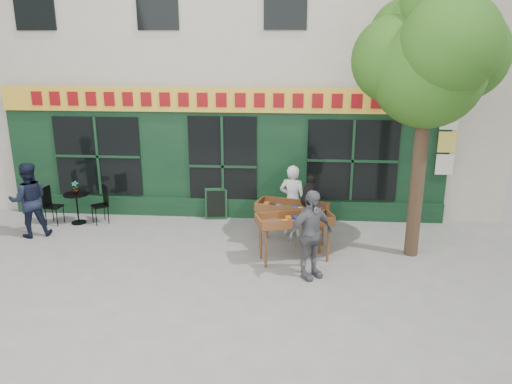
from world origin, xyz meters
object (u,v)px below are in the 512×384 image
dog (309,191)px  man_right (310,235)px  woman (292,201)px  bistro_table (77,202)px  book_cart_right (295,223)px  man_left (29,200)px  book_cart_center (292,210)px

dog → man_right: man_right is taller
dog → woman: woman is taller
dog → bistro_table: dog is taller
dog → book_cart_right: size_ratio=0.37×
man_left → dog: bearing=150.0°
woman → man_left: man_left is taller
woman → man_left: (-6.00, -0.55, 0.03)m
dog → bistro_table: bearing=-175.6°
dog → man_right: 1.54m
dog → man_right: bearing=-74.6°
dog → book_cart_right: bearing=-96.8°
dog → man_left: (-6.35, 0.15, -0.42)m
book_cart_center → woman: woman is taller
book_cart_center → dog: 0.59m
book_cart_center → bistro_table: (-5.30, 1.00, -0.28)m
dog → woman: size_ratio=0.36×
woman → man_left: size_ratio=0.96×
book_cart_center → bistro_table: book_cart_center is taller
book_cart_right → man_left: man_left is taller
woman → bistro_table: woman is taller
book_cart_right → man_right: 0.81m
bistro_table → woman: bearing=-3.8°
book_cart_center → book_cart_right: 0.78m
bistro_table → man_left: size_ratio=0.44×
woman → man_right: size_ratio=0.97×
man_right → bistro_table: size_ratio=2.28×
book_cart_center → man_right: size_ratio=0.93×
book_cart_center → book_cart_right: bearing=-70.6°
bistro_table → man_left: man_left is taller
book_cart_center → book_cart_right: size_ratio=1.00×
woman → book_cart_right: size_ratio=1.04×
bistro_table → man_left: (-0.70, -0.90, 0.32)m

